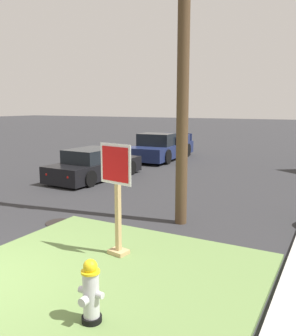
{
  "coord_description": "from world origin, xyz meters",
  "views": [
    {
      "loc": [
        5.25,
        -3.42,
        2.95
      ],
      "look_at": [
        0.82,
        4.79,
        1.33
      ],
      "focal_mm": 38.47,
      "sensor_mm": 36.0,
      "label": 1
    }
  ],
  "objects_px": {
    "fire_hydrant": "(91,293)",
    "utility_pole": "(184,37)",
    "pickup_truck_navy": "(161,148)",
    "manhole_cover": "(59,223)",
    "parked_sedan_black": "(95,166)",
    "stop_sign": "(117,201)"
  },
  "relations": [
    {
      "from": "pickup_truck_navy",
      "to": "utility_pole",
      "type": "xyz_separation_m",
      "value": [
        5.36,
        -9.73,
        3.92
      ]
    },
    {
      "from": "fire_hydrant",
      "to": "utility_pole",
      "type": "bearing_deg",
      "value": 98.33
    },
    {
      "from": "manhole_cover",
      "to": "parked_sedan_black",
      "type": "height_order",
      "value": "parked_sedan_black"
    },
    {
      "from": "manhole_cover",
      "to": "utility_pole",
      "type": "distance_m",
      "value": 5.49
    },
    {
      "from": "stop_sign",
      "to": "utility_pole",
      "type": "relative_size",
      "value": 0.25
    },
    {
      "from": "fire_hydrant",
      "to": "pickup_truck_navy",
      "type": "height_order",
      "value": "pickup_truck_navy"
    },
    {
      "from": "manhole_cover",
      "to": "utility_pole",
      "type": "height_order",
      "value": "utility_pole"
    },
    {
      "from": "manhole_cover",
      "to": "parked_sedan_black",
      "type": "relative_size",
      "value": 0.16
    },
    {
      "from": "parked_sedan_black",
      "to": "pickup_truck_navy",
      "type": "xyz_separation_m",
      "value": [
        -0.01,
        6.17,
        0.07
      ]
    },
    {
      "from": "parked_sedan_black",
      "to": "manhole_cover",
      "type": "bearing_deg",
      "value": -62.43
    },
    {
      "from": "stop_sign",
      "to": "pickup_truck_navy",
      "type": "xyz_separation_m",
      "value": [
        -5.13,
        12.29,
        -0.54
      ]
    },
    {
      "from": "pickup_truck_navy",
      "to": "fire_hydrant",
      "type": "bearing_deg",
      "value": -67.17
    },
    {
      "from": "manhole_cover",
      "to": "pickup_truck_navy",
      "type": "relative_size",
      "value": 0.13
    },
    {
      "from": "stop_sign",
      "to": "pickup_truck_navy",
      "type": "height_order",
      "value": "stop_sign"
    },
    {
      "from": "fire_hydrant",
      "to": "parked_sedan_black",
      "type": "relative_size",
      "value": 0.2
    },
    {
      "from": "fire_hydrant",
      "to": "stop_sign",
      "type": "bearing_deg",
      "value": 113.96
    },
    {
      "from": "manhole_cover",
      "to": "pickup_truck_navy",
      "type": "height_order",
      "value": "pickup_truck_navy"
    },
    {
      "from": "stop_sign",
      "to": "utility_pole",
      "type": "xyz_separation_m",
      "value": [
        0.24,
        2.56,
        3.38
      ]
    },
    {
      "from": "manhole_cover",
      "to": "parked_sedan_black",
      "type": "bearing_deg",
      "value": 117.57
    },
    {
      "from": "utility_pole",
      "to": "fire_hydrant",
      "type": "bearing_deg",
      "value": -81.67
    },
    {
      "from": "fire_hydrant",
      "to": "pickup_truck_navy",
      "type": "bearing_deg",
      "value": 112.83
    },
    {
      "from": "fire_hydrant",
      "to": "parked_sedan_black",
      "type": "bearing_deg",
      "value": 126.39
    }
  ]
}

